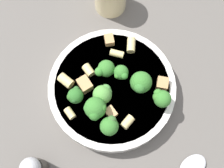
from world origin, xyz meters
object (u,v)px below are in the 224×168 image
object	(u,v)px
rigatoni_2	(66,81)
rigatoni_5	(117,54)
broccoli_floret_0	(75,96)
broccoli_floret_7	(95,109)
broccoli_floret_3	(121,73)
rigatoni_1	(89,70)
chicken_chunk_2	(85,84)
broccoli_floret_1	(103,94)
broccoli_floret_5	(104,69)
broccoli_floret_2	(110,126)
chicken_chunk_1	(111,113)
broccoli_floret_6	(161,98)
broccoli_floret_4	(141,83)
pasta_bowl	(112,88)
rigatoni_0	(70,113)
chicken_chunk_3	(162,83)
rigatoni_4	(131,45)
chicken_chunk_0	(109,40)
rigatoni_3	(128,122)

from	to	relation	value
rigatoni_2	rigatoni_5	world-z (taller)	rigatoni_2
broccoli_floret_0	broccoli_floret_7	xyz separation A→B (m)	(-0.04, -0.02, 0.01)
broccoli_floret_3	rigatoni_1	distance (m)	0.06
broccoli_floret_7	chicken_chunk_2	world-z (taller)	broccoli_floret_7
broccoli_floret_1	rigatoni_1	world-z (taller)	broccoli_floret_1
broccoli_floret_0	broccoli_floret_5	distance (m)	0.07
broccoli_floret_2	chicken_chunk_1	size ratio (longest dim) A/B	1.78
broccoli_floret_5	broccoli_floret_6	bearing A→B (deg)	-140.40
broccoli_floret_4	broccoli_floret_1	bearing A→B (deg)	84.42
broccoli_floret_1	pasta_bowl	bearing A→B (deg)	-57.57
rigatoni_0	chicken_chunk_3	size ratio (longest dim) A/B	0.93
broccoli_floret_2	rigatoni_2	distance (m)	0.12
broccoli_floret_6	broccoli_floret_2	bearing A→B (deg)	96.75
broccoli_floret_1	chicken_chunk_2	xyz separation A→B (m)	(0.03, 0.02, -0.01)
chicken_chunk_2	chicken_chunk_3	size ratio (longest dim) A/B	1.21
broccoli_floret_1	rigatoni_4	distance (m)	0.11
broccoli_floret_2	chicken_chunk_3	size ratio (longest dim) A/B	1.65
chicken_chunk_3	rigatoni_5	bearing A→B (deg)	33.02
broccoli_floret_2	rigatoni_5	bearing A→B (deg)	-26.66
rigatoni_1	chicken_chunk_3	xyz separation A→B (m)	(-0.07, -0.12, -0.00)
broccoli_floret_7	broccoli_floret_0	bearing A→B (deg)	33.48
chicken_chunk_2	broccoli_floret_3	bearing A→B (deg)	-96.23
broccoli_floret_5	chicken_chunk_2	bearing A→B (deg)	105.38
broccoli_floret_3	broccoli_floret_7	world-z (taller)	broccoli_floret_7
broccoli_floret_0	broccoli_floret_2	xyz separation A→B (m)	(-0.07, -0.04, 0.00)
rigatoni_2	rigatoni_5	bearing A→B (deg)	-80.66
rigatoni_0	broccoli_floret_2	bearing A→B (deg)	-131.07
rigatoni_1	rigatoni_2	bearing A→B (deg)	96.01
chicken_chunk_2	broccoli_floret_1	bearing A→B (deg)	-143.47
rigatoni_1	chicken_chunk_2	bearing A→B (deg)	147.35
broccoli_floret_4	broccoli_floret_7	world-z (taller)	broccoli_floret_7
broccoli_floret_0	chicken_chunk_0	distance (m)	0.13
rigatoni_1	rigatoni_4	distance (m)	0.09
pasta_bowl	chicken_chunk_3	size ratio (longest dim) A/B	10.82
broccoli_floret_4	chicken_chunk_3	distance (m)	0.04
broccoli_floret_4	chicken_chunk_2	xyz separation A→B (m)	(0.04, 0.09, -0.01)
rigatoni_0	broccoli_floret_3	bearing A→B (deg)	-73.48
broccoli_floret_2	broccoli_floret_0	bearing A→B (deg)	27.33
chicken_chunk_2	chicken_chunk_3	bearing A→B (deg)	-110.08
rigatoni_5	chicken_chunk_2	distance (m)	0.09
chicken_chunk_1	chicken_chunk_3	distance (m)	0.11
broccoli_floret_1	broccoli_floret_6	bearing A→B (deg)	-116.33
rigatoni_0	rigatoni_3	world-z (taller)	rigatoni_3
rigatoni_4	chicken_chunk_0	size ratio (longest dim) A/B	1.36
rigatoni_2	chicken_chunk_3	xyz separation A→B (m)	(-0.07, -0.16, -0.00)
chicken_chunk_1	rigatoni_2	bearing A→B (deg)	32.85
broccoli_floret_3	broccoli_floret_5	world-z (taller)	broccoli_floret_3
broccoli_floret_0	broccoli_floret_5	xyz separation A→B (m)	(0.03, -0.06, -0.00)
rigatoni_5	chicken_chunk_0	size ratio (longest dim) A/B	1.23
broccoli_floret_0	rigatoni_0	size ratio (longest dim) A/B	1.64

